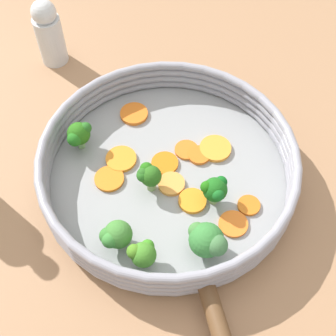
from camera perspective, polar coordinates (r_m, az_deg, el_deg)
ground_plane at (r=0.64m, az=-0.00°, el=-1.47°), size 4.00×4.00×0.00m
skillet at (r=0.64m, az=-0.00°, el=-1.12°), size 0.33×0.33×0.01m
skillet_rim_wall at (r=0.61m, az=-0.00°, el=0.49°), size 0.34×0.34×0.05m
skillet_rivet_left at (r=0.56m, az=-0.73°, el=-14.21°), size 0.01×0.01×0.01m
skillet_rivet_right at (r=0.57m, az=8.33°, el=-11.98°), size 0.01×0.01×0.01m
carrot_slice_0 at (r=0.65m, az=3.81°, el=1.56°), size 0.04×0.04×0.01m
carrot_slice_1 at (r=0.70m, az=-4.17°, el=6.60°), size 0.06×0.06×0.01m
carrot_slice_2 at (r=0.65m, az=2.27°, el=2.21°), size 0.05×0.05×0.00m
carrot_slice_3 at (r=0.64m, az=-0.65°, el=0.53°), size 0.04×0.04×0.00m
carrot_slice_4 at (r=0.66m, az=5.79°, el=2.38°), size 0.06×0.06×0.01m
carrot_slice_5 at (r=0.62m, az=0.75°, el=-1.87°), size 0.05×0.05×0.01m
carrot_slice_6 at (r=0.60m, az=7.96°, el=-6.78°), size 0.05×0.05×0.00m
carrot_slice_7 at (r=0.61m, az=9.82°, el=-4.51°), size 0.04×0.04×0.00m
carrot_slice_8 at (r=0.63m, az=-7.17°, el=-1.32°), size 0.04×0.04×0.00m
carrot_slice_9 at (r=0.61m, az=2.99°, el=-4.02°), size 0.05×0.05×0.01m
carrot_slice_10 at (r=0.65m, az=-5.73°, el=1.10°), size 0.05×0.05×0.01m
broccoli_floret_0 at (r=0.55m, az=-3.10°, el=-10.40°), size 0.03×0.03×0.04m
broccoli_floret_1 at (r=0.55m, az=4.79°, el=-8.77°), size 0.04×0.05×0.05m
broccoli_floret_2 at (r=0.59m, az=5.75°, el=-2.65°), size 0.04×0.03×0.04m
broccoli_floret_3 at (r=0.60m, az=-2.39°, el=-0.89°), size 0.03×0.03×0.04m
broccoli_floret_4 at (r=0.56m, az=-6.41°, el=-8.18°), size 0.04×0.03×0.04m
broccoli_floret_5 at (r=0.65m, az=-10.80°, el=4.09°), size 0.04×0.04×0.04m
salt_shaker at (r=0.78m, az=-14.32°, el=15.70°), size 0.04×0.04×0.11m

